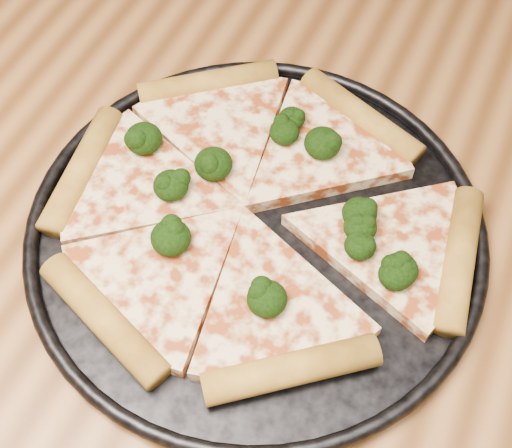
% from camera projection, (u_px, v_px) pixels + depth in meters
% --- Properties ---
extents(dining_table, '(1.20, 0.90, 0.75)m').
position_uv_depth(dining_table, '(130.00, 308.00, 0.65)').
color(dining_table, '#99612F').
rests_on(dining_table, ground).
extents(pizza_pan, '(0.37, 0.37, 0.02)m').
position_uv_depth(pizza_pan, '(256.00, 230.00, 0.57)').
color(pizza_pan, black).
rests_on(pizza_pan, dining_table).
extents(pizza, '(0.35, 0.33, 0.02)m').
position_uv_depth(pizza, '(250.00, 209.00, 0.57)').
color(pizza, '#FFDC9C').
rests_on(pizza, pizza_pan).
extents(broccoli_florets, '(0.26, 0.19, 0.02)m').
position_uv_depth(broccoli_florets, '(272.00, 200.00, 0.57)').
color(broccoli_florets, black).
rests_on(broccoli_florets, pizza).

